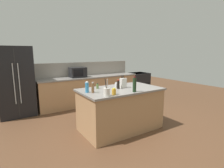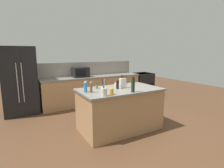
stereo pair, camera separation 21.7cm
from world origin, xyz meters
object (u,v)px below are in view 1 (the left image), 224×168
at_px(utensil_crock, 107,92).
at_px(spice_jar_paprika, 125,82).
at_px(pepper_grinder, 93,88).
at_px(honey_jar, 114,92).
at_px(microwave, 78,72).
at_px(knife_block, 123,83).
at_px(dish_soap_bottle, 87,87).
at_px(refrigerator, 16,82).
at_px(wine_bottle, 135,85).
at_px(range_oven, 138,84).
at_px(soy_sauce_bottle, 118,84).
at_px(salt_shaker, 116,85).
at_px(spice_jar_oregano, 97,86).

height_order(utensil_crock, spice_jar_paprika, utensil_crock).
height_order(pepper_grinder, honey_jar, pepper_grinder).
relative_size(microwave, pepper_grinder, 2.31).
height_order(microwave, honey_jar, microwave).
distance_m(knife_block, dish_soap_bottle, 0.89).
relative_size(refrigerator, dish_soap_bottle, 8.52).
relative_size(wine_bottle, honey_jar, 2.59).
bearing_deg(utensil_crock, range_oven, 40.72).
bearing_deg(pepper_grinder, wine_bottle, -26.76).
bearing_deg(soy_sauce_bottle, knife_block, 11.21).
relative_size(utensil_crock, honey_jar, 2.57).
xyz_separation_m(wine_bottle, honey_jar, (-0.48, 0.03, -0.09)).
bearing_deg(soy_sauce_bottle, honey_jar, -133.20).
height_order(range_oven, soy_sauce_bottle, soy_sauce_bottle).
bearing_deg(soy_sauce_bottle, microwave, 92.16).
relative_size(range_oven, wine_bottle, 2.85).
distance_m(utensil_crock, spice_jar_paprika, 1.28).
distance_m(spice_jar_paprika, honey_jar, 1.12).
xyz_separation_m(microwave, salt_shaker, (0.10, -2.07, -0.10)).
height_order(wine_bottle, spice_jar_paprika, wine_bottle).
bearing_deg(spice_jar_paprika, utensil_crock, -141.62).
bearing_deg(spice_jar_paprika, microwave, 106.21).
relative_size(salt_shaker, wine_bottle, 0.39).
relative_size(dish_soap_bottle, spice_jar_oregano, 1.87).
relative_size(utensil_crock, spice_jar_oregano, 2.69).
height_order(refrigerator, salt_shaker, refrigerator).
height_order(salt_shaker, honey_jar, salt_shaker).
bearing_deg(spice_jar_oregano, knife_block, -22.83).
distance_m(wine_bottle, spice_jar_paprika, 0.87).
height_order(range_oven, salt_shaker, salt_shaker).
bearing_deg(pepper_grinder, spice_jar_paprika, 20.71).
distance_m(wine_bottle, soy_sauce_bottle, 0.45).
relative_size(microwave, knife_block, 1.73).
distance_m(salt_shaker, wine_bottle, 0.56).
bearing_deg(refrigerator, spice_jar_paprika, -39.19).
distance_m(spice_jar_paprika, pepper_grinder, 1.17).
xyz_separation_m(refrigerator, dish_soap_bottle, (1.12, -2.19, 0.10)).
distance_m(wine_bottle, spice_jar_oregano, 0.85).
height_order(utensil_crock, pepper_grinder, utensil_crock).
distance_m(salt_shaker, soy_sauce_bottle, 0.12).
relative_size(knife_block, honey_jar, 2.33).
height_order(utensil_crock, dish_soap_bottle, utensil_crock).
bearing_deg(spice_jar_paprika, dish_soap_bottle, -164.80).
bearing_deg(pepper_grinder, dish_soap_bottle, 130.62).
xyz_separation_m(knife_block, wine_bottle, (-0.05, -0.46, 0.04)).
relative_size(knife_block, spice_jar_paprika, 2.93).
bearing_deg(pepper_grinder, range_oven, 35.51).
bearing_deg(knife_block, spice_jar_paprika, 51.67).
xyz_separation_m(knife_block, soy_sauce_bottle, (-0.15, -0.03, -0.02)).
bearing_deg(pepper_grinder, refrigerator, 117.66).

